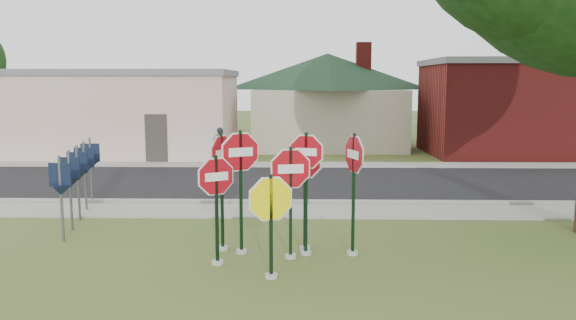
{
  "coord_description": "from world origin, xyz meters",
  "views": [
    {
      "loc": [
        0.43,
        -9.93,
        3.66
      ],
      "look_at": [
        0.19,
        2.0,
        1.98
      ],
      "focal_mm": 35.0,
      "sensor_mm": 36.0,
      "label": 1
    }
  ],
  "objects_px": {
    "stop_sign_center": "(291,186)",
    "stop_sign_yellow": "(271,214)",
    "stop_sign_left": "(216,196)",
    "pedestrian": "(220,146)"
  },
  "relations": [
    {
      "from": "stop_sign_center",
      "to": "stop_sign_yellow",
      "type": "distance_m",
      "value": 1.28
    },
    {
      "from": "stop_sign_yellow",
      "to": "stop_sign_left",
      "type": "height_order",
      "value": "stop_sign_left"
    },
    {
      "from": "stop_sign_left",
      "to": "pedestrian",
      "type": "distance_m",
      "value": 13.2
    },
    {
      "from": "stop_sign_center",
      "to": "pedestrian",
      "type": "xyz_separation_m",
      "value": [
        -3.26,
        12.64,
        -0.65
      ]
    },
    {
      "from": "stop_sign_center",
      "to": "stop_sign_left",
      "type": "bearing_deg",
      "value": -163.56
    },
    {
      "from": "stop_sign_center",
      "to": "pedestrian",
      "type": "distance_m",
      "value": 13.07
    },
    {
      "from": "stop_sign_left",
      "to": "pedestrian",
      "type": "xyz_separation_m",
      "value": [
        -1.79,
        13.07,
        -0.53
      ]
    },
    {
      "from": "stop_sign_center",
      "to": "stop_sign_left",
      "type": "height_order",
      "value": "stop_sign_center"
    },
    {
      "from": "stop_sign_left",
      "to": "stop_sign_center",
      "type": "bearing_deg",
      "value": 16.44
    },
    {
      "from": "stop_sign_center",
      "to": "stop_sign_left",
      "type": "xyz_separation_m",
      "value": [
        -1.46,
        -0.43,
        -0.12
      ]
    }
  ]
}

